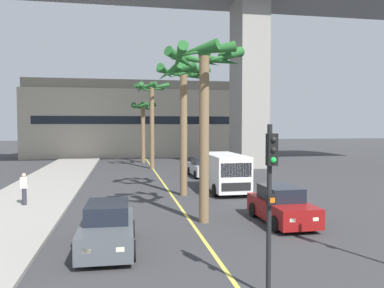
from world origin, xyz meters
The scene contains 13 objects.
sidewalk_left centered at (-8.00, 16.00, 0.07)m, with size 4.80×80.00×0.15m, color #9E9991.
lane_stripe_center centered at (0.00, 24.00, 0.00)m, with size 0.14×56.00×0.01m, color #DBCC4C.
pier_building_backdrop centered at (0.00, 51.27, 4.93)m, with size 30.50×8.04×9.99m.
car_queue_front centered at (3.53, 28.88, 0.72)m, with size 1.91×4.14×1.56m.
car_queue_second centered at (3.80, 13.47, 0.72)m, with size 1.86×4.11×1.56m.
car_queue_third centered at (-3.40, 11.18, 0.72)m, with size 1.89×4.13×1.56m.
delivery_van centered at (3.39, 21.38, 1.29)m, with size 2.17×5.25×2.36m.
traffic_light_median_near centered at (0.59, 6.75, 2.71)m, with size 0.24×0.37×4.20m.
palm_tree_near_median centered at (-0.10, 35.12, 6.49)m, with size 3.40×3.52×8.33m.
palm_tree_mid_median centered at (0.54, 14.10, 6.15)m, with size 3.45×3.46×7.60m.
palm_tree_far_median centered at (0.71, 20.58, 6.36)m, with size 3.31×3.30×7.83m.
palm_tree_farthest_median centered at (-0.56, 41.52, 5.15)m, with size 2.88×3.02×6.80m.
pedestrian_far_along centered at (-7.79, 18.60, 1.00)m, with size 0.34×0.22×1.62m.
Camera 1 is at (-2.89, -1.93, 4.17)m, focal length 36.10 mm.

